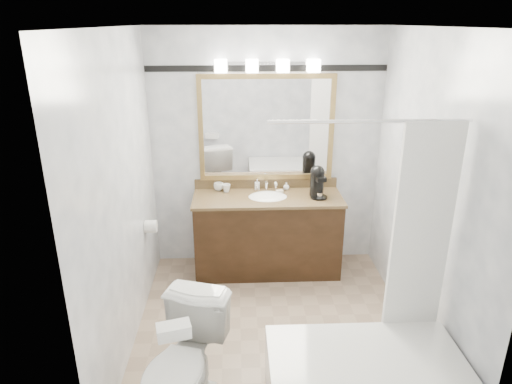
# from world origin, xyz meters

# --- Properties ---
(room) EXTENTS (2.42, 2.62, 2.52)m
(room) POSITION_xyz_m (0.00, 0.00, 1.25)
(room) COLOR gray
(room) RESTS_ON ground
(vanity) EXTENTS (1.53, 0.58, 0.97)m
(vanity) POSITION_xyz_m (0.00, 1.02, 0.44)
(vanity) COLOR black
(vanity) RESTS_ON ground
(mirror) EXTENTS (1.40, 0.04, 1.10)m
(mirror) POSITION_xyz_m (0.00, 1.28, 1.50)
(mirror) COLOR #A4834A
(mirror) RESTS_ON room
(vanity_light_bar) EXTENTS (1.02, 0.14, 0.12)m
(vanity_light_bar) POSITION_xyz_m (0.00, 1.23, 2.13)
(vanity_light_bar) COLOR silver
(vanity_light_bar) RESTS_ON room
(accent_stripe) EXTENTS (2.40, 0.01, 0.06)m
(accent_stripe) POSITION_xyz_m (0.00, 1.29, 2.10)
(accent_stripe) COLOR black
(accent_stripe) RESTS_ON room
(bathtub) EXTENTS (1.30, 0.75, 1.96)m
(bathtub) POSITION_xyz_m (0.55, -0.90, 0.28)
(bathtub) COLOR white
(bathtub) RESTS_ON ground
(tp_roll) EXTENTS (0.11, 0.12, 0.12)m
(tp_roll) POSITION_xyz_m (-1.14, 0.66, 0.70)
(tp_roll) COLOR white
(tp_roll) RESTS_ON room
(toilet) EXTENTS (0.67, 0.90, 0.81)m
(toilet) POSITION_xyz_m (-0.69, -0.92, 0.41)
(toilet) COLOR white
(toilet) RESTS_ON ground
(tissue_box) EXTENTS (0.22, 0.15, 0.08)m
(tissue_box) POSITION_xyz_m (-0.69, -1.12, 0.85)
(tissue_box) COLOR white
(tissue_box) RESTS_ON toilet
(coffee_maker) EXTENTS (0.17, 0.21, 0.33)m
(coffee_maker) POSITION_xyz_m (0.50, 1.00, 1.02)
(coffee_maker) COLOR black
(coffee_maker) RESTS_ON vanity
(cup_left) EXTENTS (0.14, 0.14, 0.08)m
(cup_left) POSITION_xyz_m (-0.51, 1.22, 0.89)
(cup_left) COLOR white
(cup_left) RESTS_ON vanity
(cup_right) EXTENTS (0.11, 0.11, 0.08)m
(cup_right) POSITION_xyz_m (-0.43, 1.17, 0.89)
(cup_right) COLOR white
(cup_right) RESTS_ON vanity
(soap_bottle_a) EXTENTS (0.05, 0.05, 0.11)m
(soap_bottle_a) POSITION_xyz_m (-0.10, 1.23, 0.91)
(soap_bottle_a) COLOR white
(soap_bottle_a) RESTS_ON vanity
(soap_bottle_b) EXTENTS (0.08, 0.08, 0.08)m
(soap_bottle_b) POSITION_xyz_m (0.21, 1.20, 0.89)
(soap_bottle_b) COLOR white
(soap_bottle_b) RESTS_ON vanity
(soap_bar) EXTENTS (0.08, 0.06, 0.02)m
(soap_bar) POSITION_xyz_m (0.13, 1.13, 0.86)
(soap_bar) COLOR beige
(soap_bar) RESTS_ON vanity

